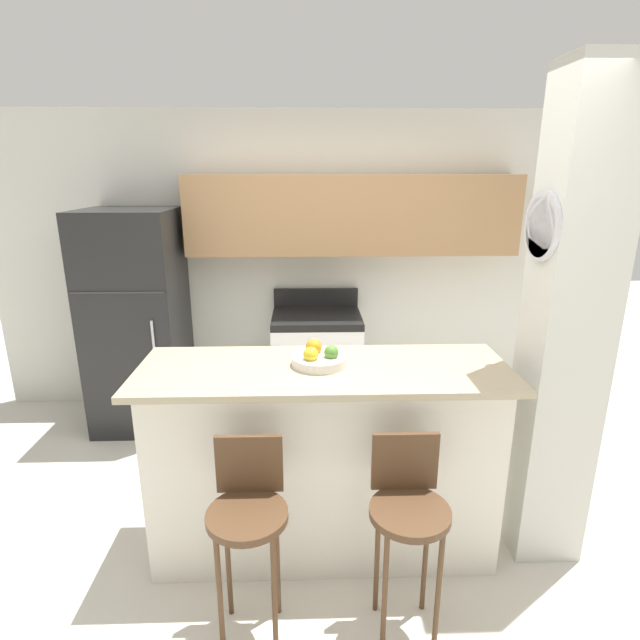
{
  "coord_description": "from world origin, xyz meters",
  "views": [
    {
      "loc": [
        -0.09,
        -2.39,
        2.06
      ],
      "look_at": [
        0.0,
        0.67,
        1.14
      ],
      "focal_mm": 28.0,
      "sensor_mm": 36.0,
      "label": 1
    }
  ],
  "objects_px": {
    "refrigerator": "(138,321)",
    "bar_stool_left": "(248,514)",
    "bar_stool_right": "(408,511)",
    "fruit_bowl": "(319,358)",
    "stove_range": "(317,365)"
  },
  "relations": [
    {
      "from": "refrigerator",
      "to": "bar_stool_left",
      "type": "xyz_separation_m",
      "value": [
        1.11,
        -2.08,
        -0.27
      ]
    },
    {
      "from": "refrigerator",
      "to": "fruit_bowl",
      "type": "xyz_separation_m",
      "value": [
        1.44,
        -1.5,
        0.24
      ]
    },
    {
      "from": "refrigerator",
      "to": "bar_stool_right",
      "type": "distance_m",
      "value": 2.77
    },
    {
      "from": "bar_stool_left",
      "to": "fruit_bowl",
      "type": "xyz_separation_m",
      "value": [
        0.33,
        0.58,
        0.5
      ]
    },
    {
      "from": "bar_stool_left",
      "to": "bar_stool_right",
      "type": "xyz_separation_m",
      "value": [
        0.7,
        0.0,
        0.0
      ]
    },
    {
      "from": "stove_range",
      "to": "fruit_bowl",
      "type": "distance_m",
      "value": 1.71
    },
    {
      "from": "refrigerator",
      "to": "bar_stool_right",
      "type": "xyz_separation_m",
      "value": [
        1.81,
        -2.08,
        -0.27
      ]
    },
    {
      "from": "stove_range",
      "to": "bar_stool_right",
      "type": "relative_size",
      "value": 1.14
    },
    {
      "from": "bar_stool_left",
      "to": "bar_stool_right",
      "type": "height_order",
      "value": "same"
    },
    {
      "from": "bar_stool_left",
      "to": "fruit_bowl",
      "type": "bearing_deg",
      "value": 60.68
    },
    {
      "from": "refrigerator",
      "to": "stove_range",
      "type": "xyz_separation_m",
      "value": [
        1.46,
        0.07,
        -0.43
      ]
    },
    {
      "from": "refrigerator",
      "to": "bar_stool_left",
      "type": "distance_m",
      "value": 2.37
    },
    {
      "from": "fruit_bowl",
      "to": "stove_range",
      "type": "bearing_deg",
      "value": 89.14
    },
    {
      "from": "bar_stool_right",
      "to": "fruit_bowl",
      "type": "distance_m",
      "value": 0.85
    },
    {
      "from": "refrigerator",
      "to": "bar_stool_right",
      "type": "height_order",
      "value": "refrigerator"
    }
  ]
}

